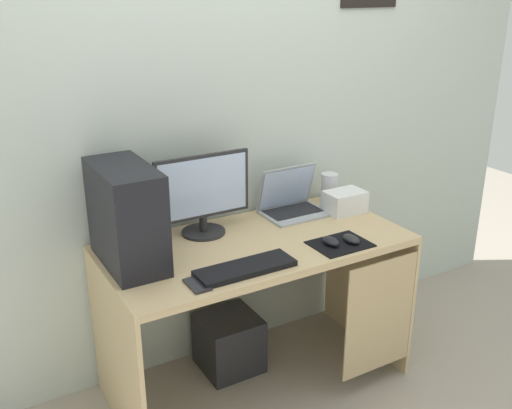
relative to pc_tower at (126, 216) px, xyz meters
name	(u,v)px	position (x,y,z in m)	size (l,w,h in m)	color
ground_plane	(256,380)	(0.56, -0.08, -0.97)	(8.00, 8.00, 0.00)	#9E9384
wall_back	(216,109)	(0.57, 0.30, 0.33)	(4.00, 0.05, 2.60)	beige
desk	(260,273)	(0.58, -0.09, -0.37)	(1.39, 0.69, 0.76)	tan
pc_tower	(126,216)	(0.00, 0.00, 0.00)	(0.21, 0.44, 0.42)	black
monitor	(203,195)	(0.40, 0.12, -0.02)	(0.46, 0.21, 0.38)	#232326
laptop	(292,204)	(0.90, 0.14, -0.16)	(0.32, 0.24, 0.24)	#9EA3A8
speaker	(329,188)	(1.16, 0.16, -0.13)	(0.09, 0.09, 0.16)	silver
projector	(345,202)	(1.14, 0.00, -0.15)	(0.20, 0.14, 0.11)	white
keyboard	(245,268)	(0.38, -0.31, -0.20)	(0.42, 0.14, 0.02)	black
mousepad	(340,244)	(0.87, -0.30, -0.21)	(0.26, 0.20, 0.01)	black
mouse_left	(331,241)	(0.83, -0.29, -0.19)	(0.06, 0.10, 0.03)	black
mouse_right	(351,239)	(0.92, -0.32, -0.19)	(0.06, 0.10, 0.03)	#232326
cell_phone	(197,285)	(0.16, -0.33, -0.21)	(0.07, 0.13, 0.01)	#232326
subwoofer	(229,342)	(0.50, 0.09, -0.83)	(0.29, 0.29, 0.29)	#232326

